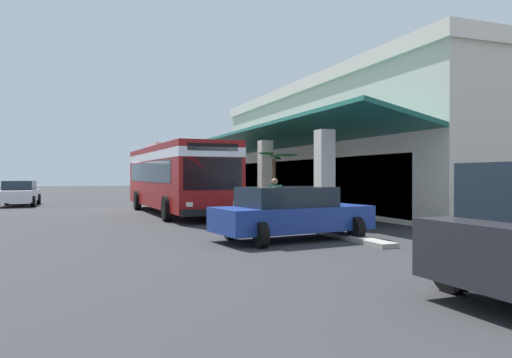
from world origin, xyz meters
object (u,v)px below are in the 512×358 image
parked_sedan_white (19,193)px  transit_bus (176,174)px  parked_sedan_blue (291,213)px  potted_palm (274,196)px  pedestrian (275,200)px

parked_sedan_white → transit_bus: bearing=40.0°
parked_sedan_blue → potted_palm: potted_palm is taller
pedestrian → potted_palm: (-5.01, 2.10, -0.11)m
pedestrian → parked_sedan_white: bearing=-150.2°
transit_bus → parked_sedan_white: (-8.97, -7.53, -1.10)m
parked_sedan_white → pedestrian: bearing=29.8°
parked_sedan_white → pedestrian: 18.95m
parked_sedan_white → potted_palm: (11.44, 11.50, 0.09)m
parked_sedan_white → pedestrian: size_ratio=2.63×
parked_sedan_white → potted_palm: size_ratio=1.57×
parked_sedan_white → parked_sedan_blue: same height
transit_bus → parked_sedan_blue: 10.45m
potted_palm → parked_sedan_white: bearing=-134.8°
parked_sedan_white → pedestrian: pedestrian is taller
transit_bus → parked_sedan_blue: bearing=6.4°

